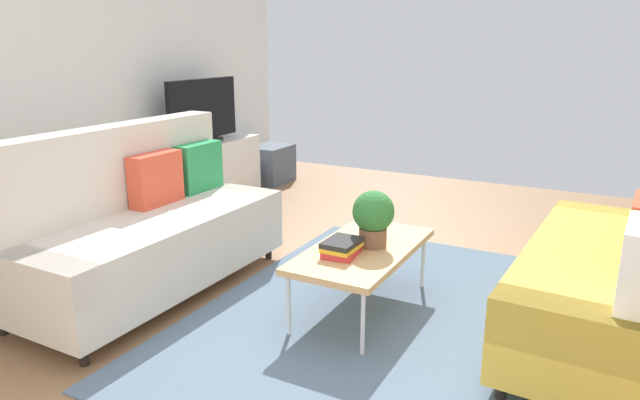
% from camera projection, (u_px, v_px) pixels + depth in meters
% --- Properties ---
extents(ground_plane, '(7.68, 7.68, 0.00)m').
position_uv_depth(ground_plane, '(358.00, 311.00, 3.59)').
color(ground_plane, '#936B47').
extents(wall_far, '(6.40, 0.12, 2.90)m').
position_uv_depth(wall_far, '(37.00, 66.00, 4.48)').
color(wall_far, white).
rests_on(wall_far, ground_plane).
extents(area_rug, '(2.90, 2.20, 0.01)m').
position_uv_depth(area_rug, '(388.00, 319.00, 3.48)').
color(area_rug, slate).
rests_on(area_rug, ground_plane).
extents(couch_beige, '(1.91, 0.85, 1.10)m').
position_uv_depth(couch_beige, '(145.00, 226.00, 3.82)').
color(couch_beige, beige).
rests_on(couch_beige, ground_plane).
extents(couch_green, '(1.94, 0.93, 1.10)m').
position_uv_depth(couch_green, '(624.00, 270.00, 3.08)').
color(couch_green, gold).
rests_on(couch_green, ground_plane).
extents(coffee_table, '(1.10, 0.56, 0.42)m').
position_uv_depth(coffee_table, '(362.00, 251.00, 3.51)').
color(coffee_table, tan).
rests_on(coffee_table, ground_plane).
extents(tv_console, '(1.40, 0.44, 0.64)m').
position_uv_depth(tv_console, '(205.00, 173.00, 5.93)').
color(tv_console, silver).
rests_on(tv_console, ground_plane).
extents(tv, '(1.00, 0.20, 0.64)m').
position_uv_depth(tv, '(203.00, 112.00, 5.76)').
color(tv, black).
rests_on(tv, tv_console).
extents(storage_trunk, '(0.52, 0.40, 0.44)m').
position_uv_depth(storage_trunk, '(271.00, 164.00, 6.85)').
color(storage_trunk, '#4C5666').
rests_on(storage_trunk, ground_plane).
extents(potted_plant, '(0.26, 0.26, 0.35)m').
position_uv_depth(potted_plant, '(373.00, 216.00, 3.47)').
color(potted_plant, brown).
rests_on(potted_plant, coffee_table).
extents(table_book_0, '(0.26, 0.21, 0.04)m').
position_uv_depth(table_book_0, '(342.00, 252.00, 3.37)').
color(table_book_0, red).
rests_on(table_book_0, coffee_table).
extents(table_book_1, '(0.24, 0.18, 0.03)m').
position_uv_depth(table_book_1, '(342.00, 247.00, 3.36)').
color(table_book_1, gold).
rests_on(table_book_1, table_book_0).
extents(table_book_2, '(0.24, 0.18, 0.03)m').
position_uv_depth(table_book_2, '(342.00, 243.00, 3.35)').
color(table_book_2, '#262626').
rests_on(table_book_2, table_book_1).
extents(vase_0, '(0.09, 0.09, 0.15)m').
position_uv_depth(vase_0, '(159.00, 143.00, 5.36)').
color(vase_0, silver).
rests_on(vase_0, tv_console).
extents(vase_1, '(0.08, 0.08, 0.16)m').
position_uv_depth(vase_1, '(170.00, 141.00, 5.48)').
color(vase_1, '#33B29E').
rests_on(vase_1, tv_console).
extents(bottle_0, '(0.05, 0.05, 0.21)m').
position_uv_depth(bottle_0, '(187.00, 136.00, 5.56)').
color(bottle_0, gold).
rests_on(bottle_0, tv_console).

